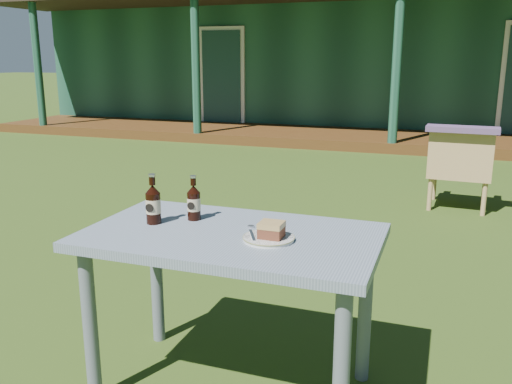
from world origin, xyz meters
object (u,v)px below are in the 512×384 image
at_px(plate, 269,238).
at_px(cake_slice, 271,230).
at_px(cola_bottle_near, 194,202).
at_px(cola_bottle_far, 153,204).
at_px(armchair_left, 460,165).
at_px(cafe_table, 231,256).

xyz_separation_m(plate, cake_slice, (0.01, -0.00, 0.04)).
xyz_separation_m(cola_bottle_near, cola_bottle_far, (-0.14, -0.11, 0.01)).
distance_m(plate, cake_slice, 0.04).
distance_m(plate, armchair_left, 3.55).
height_order(plate, cola_bottle_near, cola_bottle_near).
bearing_deg(armchair_left, cola_bottle_far, -110.65).
distance_m(plate, cola_bottle_far, 0.54).
height_order(plate, armchair_left, armchair_left).
bearing_deg(plate, armchair_left, 77.77).
xyz_separation_m(cake_slice, cola_bottle_far, (-0.55, 0.05, 0.04)).
bearing_deg(plate, cola_bottle_near, 158.90).
relative_size(cake_slice, cola_bottle_near, 0.46).
xyz_separation_m(cafe_table, cola_bottle_far, (-0.36, 0.01, 0.19)).
distance_m(cake_slice, cola_bottle_far, 0.55).
bearing_deg(armchair_left, plate, -102.23).
bearing_deg(cake_slice, cola_bottle_far, 175.03).
xyz_separation_m(cafe_table, armchair_left, (0.92, 3.42, -0.19)).
distance_m(cafe_table, armchair_left, 3.55).
bearing_deg(cola_bottle_near, armchair_left, 70.87).
distance_m(cafe_table, plate, 0.21).
relative_size(plate, cake_slice, 2.22).
bearing_deg(cola_bottle_near, cola_bottle_far, -142.43).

